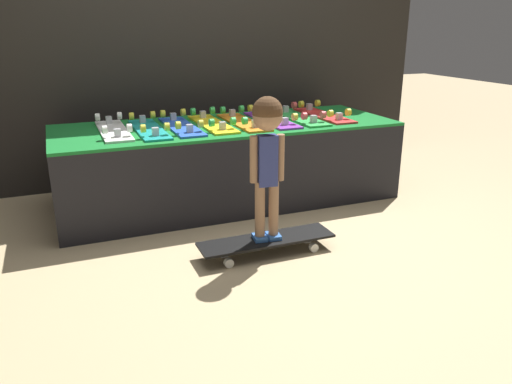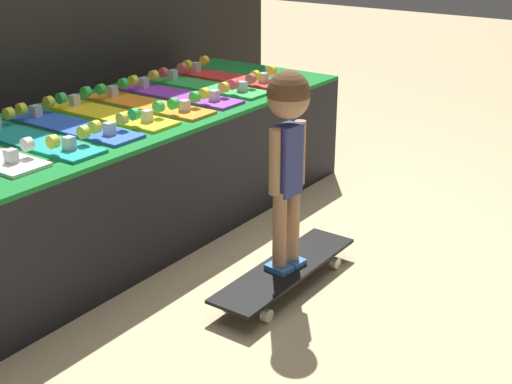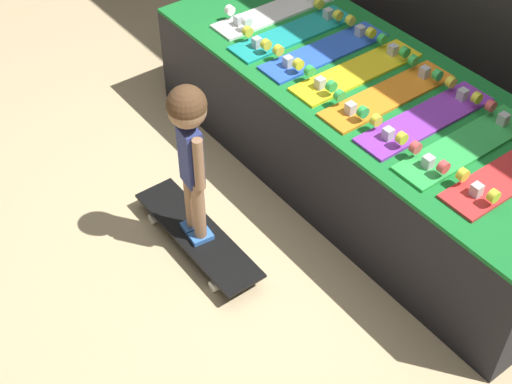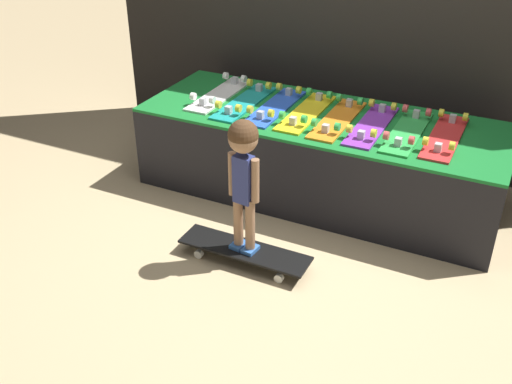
{
  "view_description": "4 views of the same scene",
  "coord_description": "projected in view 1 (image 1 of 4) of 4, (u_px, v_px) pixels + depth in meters",
  "views": [
    {
      "loc": [
        -1.15,
        -2.78,
        1.28
      ],
      "look_at": [
        -0.04,
        -0.04,
        0.27
      ],
      "focal_mm": 35.0,
      "sensor_mm": 36.0,
      "label": 1
    },
    {
      "loc": [
        -2.29,
        -1.76,
        1.47
      ],
      "look_at": [
        -0.03,
        -0.15,
        0.36
      ],
      "focal_mm": 50.0,
      "sensor_mm": 36.0,
      "label": 2
    },
    {
      "loc": [
        1.89,
        -1.5,
        2.51
      ],
      "look_at": [
        -0.0,
        -0.08,
        0.27
      ],
      "focal_mm": 50.0,
      "sensor_mm": 36.0,
      "label": 3
    },
    {
      "loc": [
        1.22,
        -2.9,
        2.15
      ],
      "look_at": [
        -0.14,
        -0.1,
        0.34
      ],
      "focal_mm": 42.0,
      "sensor_mm": 36.0,
      "label": 4
    }
  ],
  "objects": [
    {
      "name": "ground_plane",
      "position": [
        259.0,
        229.0,
        3.26
      ],
      "size": [
        16.0,
        16.0,
        0.0
      ],
      "primitive_type": "plane",
      "color": "tan"
    },
    {
      "name": "back_wall",
      "position": [
        197.0,
        28.0,
        4.03
      ],
      "size": [
        4.1,
        0.1,
        2.47
      ],
      "color": "black",
      "rests_on": "ground_plane"
    },
    {
      "name": "display_rack",
      "position": [
        228.0,
        162.0,
        3.7
      ],
      "size": [
        2.44,
        0.9,
        0.58
      ],
      "color": "black",
      "rests_on": "ground_plane"
    },
    {
      "name": "skateboard_white_on_rack",
      "position": [
        113.0,
        129.0,
        3.34
      ],
      "size": [
        0.18,
        0.71,
        0.09
      ],
      "color": "white",
      "rests_on": "display_rack"
    },
    {
      "name": "skateboard_teal_on_rack",
      "position": [
        149.0,
        128.0,
        3.38
      ],
      "size": [
        0.18,
        0.71,
        0.09
      ],
      "color": "teal",
      "rests_on": "display_rack"
    },
    {
      "name": "skateboard_blue_on_rack",
      "position": [
        181.0,
        125.0,
        3.47
      ],
      "size": [
        0.18,
        0.71,
        0.09
      ],
      "color": "blue",
      "rests_on": "display_rack"
    },
    {
      "name": "skateboard_yellow_on_rack",
      "position": [
        212.0,
        123.0,
        3.56
      ],
      "size": [
        0.18,
        0.71,
        0.09
      ],
      "color": "yellow",
      "rests_on": "display_rack"
    },
    {
      "name": "skateboard_orange_on_rack",
      "position": [
        243.0,
        121.0,
        3.62
      ],
      "size": [
        0.18,
        0.71,
        0.09
      ],
      "color": "orange",
      "rests_on": "display_rack"
    },
    {
      "name": "skateboard_purple_on_rack",
      "position": [
        271.0,
        119.0,
        3.71
      ],
      "size": [
        0.18,
        0.71,
        0.09
      ],
      "color": "purple",
      "rests_on": "display_rack"
    },
    {
      "name": "skateboard_green_on_rack",
      "position": [
        299.0,
        117.0,
        3.79
      ],
      "size": [
        0.18,
        0.71,
        0.09
      ],
      "color": "green",
      "rests_on": "display_rack"
    },
    {
      "name": "skateboard_red_on_rack",
      "position": [
        323.0,
        114.0,
        3.9
      ],
      "size": [
        0.18,
        0.71,
        0.09
      ],
      "color": "red",
      "rests_on": "display_rack"
    },
    {
      "name": "skateboard_on_floor",
      "position": [
        267.0,
        241.0,
        2.89
      ],
      "size": [
        0.8,
        0.21,
        0.09
      ],
      "color": "black",
      "rests_on": "ground_plane"
    },
    {
      "name": "child",
      "position": [
        267.0,
        142.0,
        2.7
      ],
      "size": [
        0.2,
        0.17,
        0.82
      ],
      "rotation": [
        0.0,
        0.0,
        -0.12
      ],
      "color": "#3870C6",
      "rests_on": "skateboard_on_floor"
    }
  ]
}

